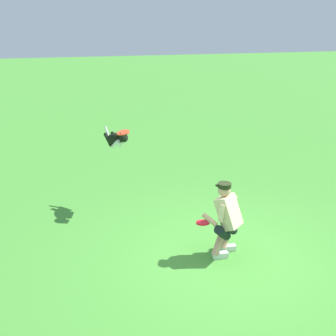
{
  "coord_description": "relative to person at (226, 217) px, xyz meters",
  "views": [
    {
      "loc": [
        2.18,
        6.0,
        4.01
      ],
      "look_at": [
        0.76,
        -1.23,
        1.22
      ],
      "focal_mm": 46.7,
      "sensor_mm": 36.0,
      "label": 1
    }
  ],
  "objects": [
    {
      "name": "ground_plane",
      "position": [
        0.01,
        0.13,
        -0.7
      ],
      "size": [
        60.0,
        60.0,
        0.0
      ],
      "primitive_type": "plane",
      "color": "#448F33"
    },
    {
      "name": "person",
      "position": [
        0.0,
        0.0,
        0.0
      ],
      "size": [
        0.7,
        0.57,
        1.29
      ],
      "rotation": [
        0.0,
        0.0,
        -0.82
      ],
      "color": "silver",
      "rests_on": "ground_plane"
    },
    {
      "name": "dog",
      "position": [
        1.59,
        -2.23,
        0.77
      ],
      "size": [
        0.47,
        0.95,
        0.45
      ],
      "rotation": [
        0.0,
        0.0,
        1.94
      ],
      "color": "black"
    },
    {
      "name": "frisbee_flying",
      "position": [
        1.47,
        -1.99,
        0.97
      ],
      "size": [
        0.36,
        0.36,
        0.08
      ],
      "primitive_type": "cylinder",
      "rotation": [
        0.08,
        0.17,
        0.84
      ],
      "color": "#E34824"
    },
    {
      "name": "frisbee_held",
      "position": [
        0.38,
        -0.06,
        -0.09
      ],
      "size": [
        0.31,
        0.31,
        0.05
      ],
      "primitive_type": "cylinder",
      "rotation": [
        0.04,
        0.11,
        5.26
      ],
      "color": "red",
      "rests_on": "person"
    }
  ]
}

